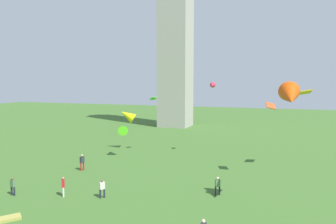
% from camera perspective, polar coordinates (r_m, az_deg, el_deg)
% --- Properties ---
extents(monument_obelisk, '(6.63, 6.63, 47.66)m').
position_cam_1_polar(monument_obelisk, '(73.06, 1.41, 16.26)').
color(monument_obelisk, '#A8A399').
rests_on(monument_obelisk, ground_plane).
extents(person_0, '(0.46, 0.48, 1.62)m').
position_cam_1_polar(person_0, '(28.23, -11.92, -13.33)').
color(person_0, '#1E2333').
rests_on(person_0, ground_plane).
extents(person_2, '(0.48, 0.51, 1.73)m').
position_cam_1_polar(person_2, '(29.48, -18.58, -12.57)').
color(person_2, silver).
rests_on(person_2, ground_plane).
extents(person_3, '(0.49, 0.43, 1.64)m').
position_cam_1_polar(person_3, '(28.63, 9.04, -12.99)').
color(person_3, '#1E2333').
rests_on(person_3, ground_plane).
extents(person_4, '(0.50, 0.29, 1.62)m').
position_cam_1_polar(person_4, '(31.38, -26.47, -11.87)').
color(person_4, '#1E2333').
rests_on(person_4, ground_plane).
extents(person_5, '(0.36, 0.57, 1.85)m').
position_cam_1_polar(person_5, '(37.18, -15.39, -8.66)').
color(person_5, red).
rests_on(person_5, ground_plane).
extents(kite_flying_0, '(1.06, 1.45, 0.75)m').
position_cam_1_polar(kite_flying_0, '(33.49, 18.22, 1.10)').
color(kite_flying_0, '#CF4F1E').
extents(kite_flying_1, '(2.23, 2.45, 1.62)m').
position_cam_1_polar(kite_flying_1, '(42.42, -8.31, -3.02)').
color(kite_flying_1, '#62EF24').
extents(kite_flying_2, '(0.89, 1.22, 0.87)m').
position_cam_1_polar(kite_flying_2, '(41.89, 8.09, 4.85)').
color(kite_flying_2, '#DA2A46').
extents(kite_flying_3, '(1.31, 1.82, 0.68)m').
position_cam_1_polar(kite_flying_3, '(37.51, 23.82, 3.32)').
color(kite_flying_3, gold).
extents(kite_flying_4, '(1.28, 1.21, 0.50)m').
position_cam_1_polar(kite_flying_4, '(43.54, -2.68, 2.47)').
color(kite_flying_4, '#40CD28').
extents(kite_flying_5, '(1.77, 2.71, 2.21)m').
position_cam_1_polar(kite_flying_5, '(24.19, 21.42, 2.62)').
color(kite_flying_5, '#E14A0A').
extents(kite_flying_6, '(2.99, 2.39, 2.40)m').
position_cam_1_polar(kite_flying_6, '(46.28, -7.43, -0.58)').
color(kite_flying_6, yellow).
extents(kite_bundle_1, '(1.68, 1.78, 0.20)m').
position_cam_1_polar(kite_bundle_1, '(26.56, -26.96, -16.89)').
color(kite_bundle_1, '#A69D46').
rests_on(kite_bundle_1, ground_plane).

